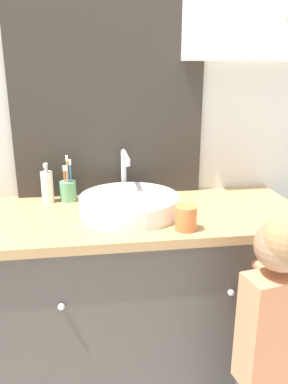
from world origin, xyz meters
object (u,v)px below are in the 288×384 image
Objects in this scene: soap_dispenser at (47,186)px; drinking_cup at (186,218)px; sink_basin at (129,203)px; toothbrush_holder at (68,189)px; child_figure at (271,326)px.

soap_dispenser is 1.98× the size of drinking_cup.
sink_basin is at bearing 132.36° from drinking_cup.
sink_basin is 2.24× the size of toothbrush_holder.
toothbrush_holder reaches higher than soap_dispenser.
drinking_cup is at bearing -47.64° from sink_basin.
sink_basin is 5.08× the size of drinking_cup.
sink_basin is 0.31m from toothbrush_holder.
soap_dispenser reaches higher than child_figure.
soap_dispenser is 1.02m from child_figure.
toothbrush_holder is (-0.25, 0.19, 0.01)m from sink_basin.
sink_basin is 0.67m from child_figure.
toothbrush_holder is at bearing 135.35° from child_figure.
sink_basin is at bearing -37.72° from toothbrush_holder.
drinking_cup is (-0.22, 0.25, 0.28)m from child_figure.
drinking_cup is at bearing 131.32° from child_figure.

